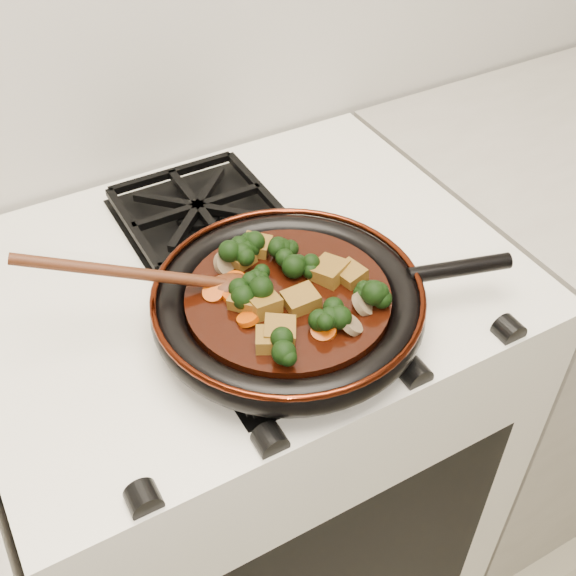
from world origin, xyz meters
TOP-DOWN VIEW (x-y plane):
  - stove at (0.00, 1.69)m, footprint 0.76×0.60m
  - burner_grate_front at (0.00, 1.55)m, footprint 0.23×0.23m
  - burner_grate_back at (0.00, 1.83)m, footprint 0.23×0.23m
  - skillet at (0.01, 1.56)m, footprint 0.46×0.35m
  - braising_sauce at (0.01, 1.56)m, footprint 0.26×0.26m
  - tofu_cube_0 at (-0.02, 1.64)m, footprint 0.04×0.04m
  - tofu_cube_1 at (0.01, 1.53)m, footprint 0.04×0.04m
  - tofu_cube_2 at (0.09, 1.55)m, footprint 0.04×0.04m
  - tofu_cube_3 at (-0.05, 1.57)m, footprint 0.06×0.06m
  - tofu_cube_4 at (-0.03, 1.55)m, footprint 0.04×0.05m
  - tofu_cube_5 at (-0.04, 1.50)m, footprint 0.05×0.05m
  - tofu_cube_6 at (0.07, 1.56)m, footprint 0.06×0.06m
  - tofu_cube_7 at (0.01, 1.66)m, footprint 0.05×0.05m
  - tofu_cube_8 at (-0.05, 1.50)m, footprint 0.05×0.05m
  - broccoli_floret_0 at (-0.05, 1.47)m, footprint 0.08×0.09m
  - broccoli_floret_1 at (-0.02, 1.64)m, footprint 0.08×0.08m
  - broccoli_floret_2 at (0.02, 1.49)m, footprint 0.08×0.08m
  - broccoli_floret_3 at (-0.02, 1.59)m, footprint 0.08×0.08m
  - broccoli_floret_4 at (-0.04, 1.58)m, footprint 0.09×0.08m
  - broccoli_floret_5 at (0.04, 1.59)m, footprint 0.09×0.08m
  - broccoli_floret_6 at (0.01, 1.65)m, footprint 0.09×0.08m
  - broccoli_floret_7 at (0.04, 1.62)m, footprint 0.08×0.08m
  - broccoli_floret_8 at (0.09, 1.50)m, footprint 0.08×0.08m
  - carrot_coin_0 at (0.01, 1.48)m, footprint 0.03×0.03m
  - carrot_coin_1 at (-0.08, 1.60)m, footprint 0.03×0.03m
  - carrot_coin_2 at (-0.04, 1.61)m, footprint 0.03×0.03m
  - carrot_coin_3 at (-0.06, 1.54)m, footprint 0.03×0.03m
  - carrot_coin_4 at (-0.05, 1.59)m, footprint 0.03×0.03m
  - mushroom_slice_0 at (0.04, 1.47)m, footprint 0.04×0.04m
  - mushroom_slice_1 at (-0.04, 1.64)m, footprint 0.04×0.04m
  - mushroom_slice_2 at (-0.02, 1.65)m, footprint 0.03×0.03m
  - mushroom_slice_3 at (0.08, 1.49)m, footprint 0.04×0.04m
  - wooden_spoon at (-0.12, 1.63)m, footprint 0.16×0.08m

SIDE VIEW (x-z plane):
  - stove at x=0.00m, z-range 0.00..0.90m
  - burner_grate_front at x=0.00m, z-range 0.90..0.93m
  - burner_grate_back at x=0.00m, z-range 0.90..0.93m
  - skillet at x=0.01m, z-range 0.92..0.97m
  - braising_sauce at x=0.01m, z-range 0.94..0.96m
  - carrot_coin_0 at x=0.01m, z-range 0.95..0.98m
  - carrot_coin_1 at x=-0.08m, z-range 0.95..0.97m
  - carrot_coin_2 at x=-0.04m, z-range 0.96..0.97m
  - carrot_coin_3 at x=-0.06m, z-range 0.95..0.97m
  - carrot_coin_4 at x=-0.05m, z-range 0.96..0.97m
  - mushroom_slice_0 at x=0.04m, z-range 0.95..0.98m
  - mushroom_slice_1 at x=-0.04m, z-range 0.95..0.98m
  - mushroom_slice_2 at x=-0.02m, z-range 0.95..0.98m
  - mushroom_slice_3 at x=0.08m, z-range 0.95..0.98m
  - tofu_cube_0 at x=-0.02m, z-range 0.95..0.98m
  - tofu_cube_8 at x=-0.05m, z-range 0.96..0.98m
  - tofu_cube_2 at x=0.09m, z-range 0.95..0.98m
  - tofu_cube_7 at x=0.01m, z-range 0.95..0.98m
  - tofu_cube_5 at x=-0.04m, z-range 0.95..0.98m
  - tofu_cube_6 at x=0.07m, z-range 0.95..0.98m
  - tofu_cube_1 at x=0.01m, z-range 0.95..0.98m
  - tofu_cube_3 at x=-0.05m, z-range 0.95..0.98m
  - broccoli_floret_5 at x=0.04m, z-range 0.93..1.00m
  - tofu_cube_4 at x=-0.03m, z-range 0.95..0.98m
  - broccoli_floret_3 at x=-0.02m, z-range 0.94..1.00m
  - broccoli_floret_7 at x=0.04m, z-range 0.94..1.00m
  - broccoli_floret_8 at x=0.09m, z-range 0.93..1.00m
  - broccoli_floret_6 at x=0.01m, z-range 0.94..1.01m
  - broccoli_floret_4 at x=-0.04m, z-range 0.94..1.00m
  - broccoli_floret_0 at x=-0.05m, z-range 0.93..1.01m
  - broccoli_floret_2 at x=0.02m, z-range 0.94..1.00m
  - broccoli_floret_1 at x=-0.02m, z-range 0.94..1.01m
  - wooden_spoon at x=-0.12m, z-range 0.85..1.12m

